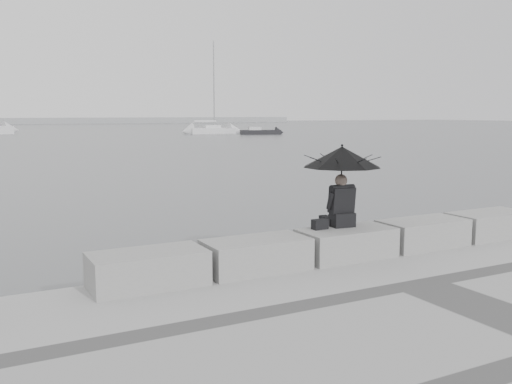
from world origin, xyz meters
TOP-DOWN VIEW (x-y plane):
  - ground at (0.00, 0.00)m, footprint 360.00×360.00m
  - stone_block_far_left at (-3.40, -0.45)m, footprint 1.60×0.80m
  - stone_block_left at (-1.70, -0.45)m, footprint 1.60×0.80m
  - stone_block_centre at (0.00, -0.45)m, footprint 1.60×0.80m
  - stone_block_right at (1.70, -0.45)m, footprint 1.60×0.80m
  - stone_block_far_right at (3.40, -0.45)m, footprint 1.60×0.80m
  - seated_person at (0.04, -0.23)m, footprint 1.32×1.32m
  - bag at (-0.42, -0.28)m, footprint 0.26×0.15m
  - sailboat_right at (26.46, 66.37)m, footprint 6.52×2.86m
  - small_motorboat at (31.35, 60.95)m, footprint 5.70×3.02m

SIDE VIEW (x-z plane):
  - ground at x=0.00m, z-range 0.00..0.00m
  - small_motorboat at x=31.35m, z-range -0.23..0.87m
  - sailboat_right at x=26.46m, z-range -5.91..6.99m
  - stone_block_far_left at x=-3.40m, z-range 0.50..1.00m
  - stone_block_left at x=-1.70m, z-range 0.50..1.00m
  - stone_block_centre at x=0.00m, z-range 0.50..1.00m
  - stone_block_right at x=1.70m, z-range 0.50..1.00m
  - stone_block_far_right at x=3.40m, z-range 0.50..1.00m
  - bag at x=-0.42m, z-range 1.00..1.17m
  - seated_person at x=0.04m, z-range 1.34..2.73m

